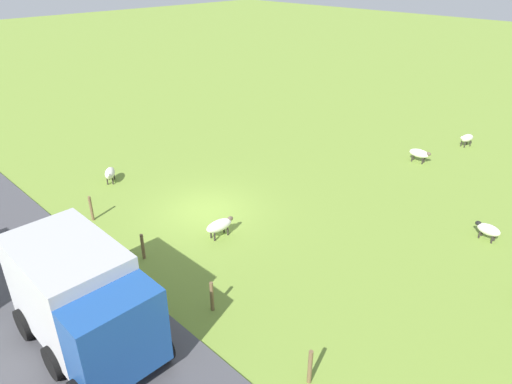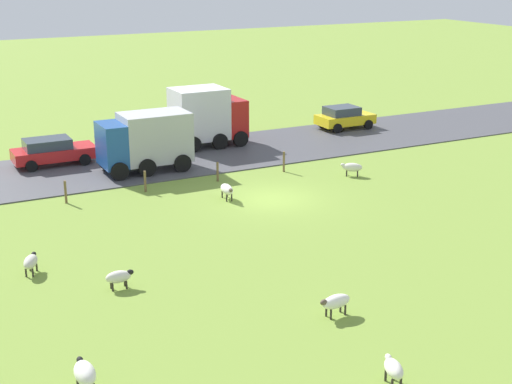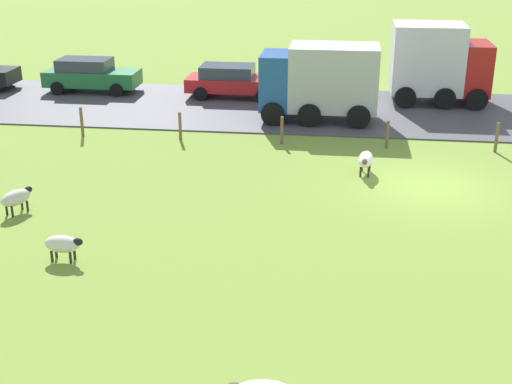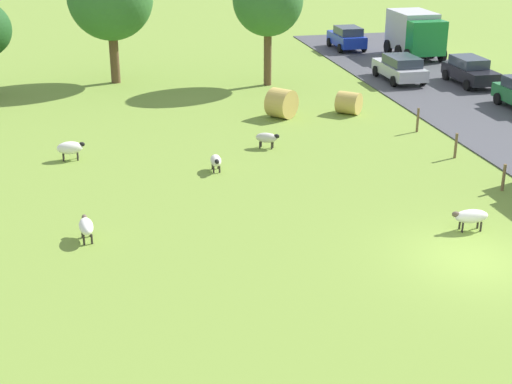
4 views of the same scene
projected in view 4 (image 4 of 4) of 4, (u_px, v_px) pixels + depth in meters
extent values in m
plane|color=olive|center=(472.00, 259.00, 23.07)|extent=(160.00, 160.00, 0.00)
ellipsoid|color=white|center=(86.00, 226.00, 24.14)|extent=(0.55, 1.11, 0.46)
ellipsoid|color=brown|center=(84.00, 218.00, 24.55)|extent=(0.20, 0.27, 0.20)
cylinder|color=#2D2823|center=(82.00, 233.00, 24.49)|extent=(0.07, 0.07, 0.34)
cylinder|color=#2D2823|center=(90.00, 232.00, 24.56)|extent=(0.07, 0.07, 0.34)
cylinder|color=#2D2823|center=(84.00, 240.00, 23.96)|extent=(0.07, 0.07, 0.34)
cylinder|color=#2D2823|center=(92.00, 239.00, 24.03)|extent=(0.07, 0.07, 0.34)
ellipsoid|color=white|center=(70.00, 148.00, 31.66)|extent=(1.09, 0.56, 0.55)
ellipsoid|color=black|center=(82.00, 144.00, 31.71)|extent=(0.26, 0.18, 0.20)
cylinder|color=#2D2823|center=(78.00, 155.00, 31.99)|extent=(0.07, 0.07, 0.34)
cylinder|color=#2D2823|center=(78.00, 157.00, 31.72)|extent=(0.07, 0.07, 0.34)
cylinder|color=#2D2823|center=(64.00, 155.00, 31.88)|extent=(0.07, 0.07, 0.34)
cylinder|color=#2D2823|center=(63.00, 158.00, 31.60)|extent=(0.07, 0.07, 0.34)
ellipsoid|color=beige|center=(266.00, 138.00, 33.21)|extent=(1.08, 0.84, 0.45)
ellipsoid|color=black|center=(277.00, 136.00, 33.07)|extent=(0.31, 0.28, 0.20)
cylinder|color=#2D2823|center=(273.00, 144.00, 33.38)|extent=(0.07, 0.07, 0.31)
cylinder|color=#2D2823|center=(272.00, 146.00, 33.16)|extent=(0.07, 0.07, 0.31)
cylinder|color=#2D2823|center=(261.00, 143.00, 33.50)|extent=(0.07, 0.07, 0.31)
cylinder|color=#2D2823|center=(260.00, 145.00, 33.28)|extent=(0.07, 0.07, 0.31)
ellipsoid|color=white|center=(471.00, 216.00, 24.90)|extent=(1.21, 0.57, 0.47)
ellipsoid|color=brown|center=(456.00, 214.00, 24.79)|extent=(0.27, 0.20, 0.20)
cylinder|color=#2D2823|center=(463.00, 228.00, 24.87)|extent=(0.07, 0.07, 0.34)
cylinder|color=#2D2823|center=(460.00, 225.00, 25.10)|extent=(0.07, 0.07, 0.34)
cylinder|color=#2D2823|center=(481.00, 227.00, 24.94)|extent=(0.07, 0.07, 0.34)
cylinder|color=#2D2823|center=(478.00, 224.00, 25.18)|extent=(0.07, 0.07, 0.34)
ellipsoid|color=silver|center=(216.00, 160.00, 30.40)|extent=(0.49, 0.93, 0.44)
ellipsoid|color=black|center=(217.00, 162.00, 29.97)|extent=(0.19, 0.27, 0.20)
cylinder|color=#2D2823|center=(220.00, 169.00, 30.30)|extent=(0.07, 0.07, 0.29)
cylinder|color=#2D2823|center=(214.00, 170.00, 30.27)|extent=(0.07, 0.07, 0.29)
cylinder|color=#2D2823|center=(218.00, 165.00, 30.76)|extent=(0.07, 0.07, 0.29)
cylinder|color=#2D2823|center=(212.00, 166.00, 30.72)|extent=(0.07, 0.07, 0.29)
cylinder|color=tan|center=(282.00, 103.00, 37.79)|extent=(1.87, 1.84, 1.49)
cylinder|color=tan|center=(349.00, 103.00, 38.53)|extent=(1.61, 1.61, 1.15)
cylinder|color=brown|center=(268.00, 56.00, 44.09)|extent=(0.46, 0.46, 3.46)
cylinder|color=brown|center=(114.00, 56.00, 44.71)|extent=(0.55, 0.55, 3.21)
cylinder|color=brown|center=(504.00, 177.00, 28.31)|extent=(0.12, 0.12, 1.07)
cylinder|color=brown|center=(456.00, 146.00, 31.90)|extent=(0.12, 0.12, 1.11)
cylinder|color=brown|center=(418.00, 120.00, 35.48)|extent=(0.12, 0.12, 1.18)
cube|color=#197F33|center=(426.00, 38.00, 50.02)|extent=(2.51, 1.20, 2.30)
cube|color=#B2B2B7|center=(412.00, 30.00, 52.20)|extent=(2.51, 3.71, 2.61)
cylinder|color=black|center=(442.00, 55.00, 50.70)|extent=(0.30, 0.96, 0.96)
cylinder|color=black|center=(408.00, 56.00, 50.19)|extent=(0.30, 0.96, 0.96)
cylinder|color=black|center=(432.00, 50.00, 52.09)|extent=(0.30, 0.96, 0.96)
cylinder|color=black|center=(399.00, 52.00, 51.58)|extent=(0.30, 0.96, 0.96)
cylinder|color=black|center=(420.00, 45.00, 53.94)|extent=(0.30, 0.96, 0.96)
cylinder|color=black|center=(388.00, 47.00, 53.44)|extent=(0.30, 0.96, 0.96)
cylinder|color=black|center=(498.00, 99.00, 40.09)|extent=(0.22, 0.64, 0.64)
cube|color=black|center=(470.00, 73.00, 44.33)|extent=(1.75, 4.24, 0.71)
cube|color=#333D47|center=(469.00, 62.00, 44.39)|extent=(1.54, 2.33, 0.56)
cylinder|color=black|center=(495.00, 84.00, 43.39)|extent=(0.22, 0.64, 0.64)
cylinder|color=black|center=(467.00, 85.00, 43.03)|extent=(0.22, 0.64, 0.64)
cylinder|color=black|center=(472.00, 74.00, 45.89)|extent=(0.22, 0.64, 0.64)
cylinder|color=black|center=(446.00, 75.00, 45.54)|extent=(0.22, 0.64, 0.64)
cube|color=#B7B7BC|center=(399.00, 70.00, 45.31)|extent=(1.89, 4.48, 0.68)
cube|color=#333D47|center=(402.00, 61.00, 44.77)|extent=(1.66, 2.47, 0.56)
cylinder|color=black|center=(376.00, 71.00, 46.56)|extent=(0.22, 0.64, 0.64)
cylinder|color=black|center=(404.00, 70.00, 46.95)|extent=(0.22, 0.64, 0.64)
cylinder|color=black|center=(394.00, 81.00, 43.92)|extent=(0.22, 0.64, 0.64)
cylinder|color=black|center=(423.00, 80.00, 44.30)|extent=(0.22, 0.64, 0.64)
cube|color=#1933B2|center=(347.00, 39.00, 54.84)|extent=(1.84, 3.93, 0.80)
cube|color=#333D47|center=(348.00, 31.00, 54.32)|extent=(1.62, 2.16, 0.56)
cylinder|color=black|center=(329.00, 42.00, 55.96)|extent=(0.22, 0.64, 0.64)
cylinder|color=black|center=(352.00, 41.00, 56.33)|extent=(0.22, 0.64, 0.64)
cylinder|color=black|center=(340.00, 48.00, 53.64)|extent=(0.22, 0.64, 0.64)
cylinder|color=black|center=(364.00, 47.00, 54.01)|extent=(0.22, 0.64, 0.64)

